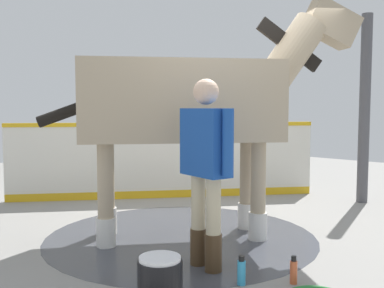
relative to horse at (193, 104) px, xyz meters
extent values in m
cube|color=gray|center=(0.21, 0.10, -1.47)|extent=(16.00, 16.00, 0.02)
cylinder|color=#42444C|center=(-0.10, 0.08, -1.46)|extent=(2.97, 2.97, 0.00)
cube|color=silver|center=(1.28, 1.78, -0.90)|extent=(3.77, 3.09, 1.13)
cube|color=gold|center=(1.28, 1.78, -0.30)|extent=(3.78, 3.11, 0.06)
cube|color=gold|center=(1.28, 1.78, -1.40)|extent=(3.77, 3.10, 0.12)
cylinder|color=#4C4C51|center=(3.06, -0.67, -0.07)|extent=(0.16, 0.16, 2.79)
cube|color=tan|center=(-0.10, 0.08, 0.03)|extent=(2.18, 2.00, 0.85)
cylinder|color=tan|center=(0.67, -0.24, -0.93)|extent=(0.16, 0.16, 1.07)
cylinder|color=silver|center=(0.67, -0.24, -1.31)|extent=(0.20, 0.20, 0.30)
cylinder|color=tan|center=(0.37, -0.61, -0.93)|extent=(0.16, 0.16, 1.07)
cylinder|color=silver|center=(0.37, -0.61, -1.31)|extent=(0.20, 0.20, 0.30)
cylinder|color=tan|center=(-0.58, 0.77, -0.93)|extent=(0.16, 0.16, 1.07)
cylinder|color=silver|center=(-0.58, 0.77, -1.31)|extent=(0.20, 0.20, 0.30)
cylinder|color=tan|center=(-0.87, 0.41, -0.93)|extent=(0.16, 0.16, 1.07)
cylinder|color=silver|center=(-0.87, 0.41, -1.31)|extent=(0.20, 0.20, 0.30)
cylinder|color=tan|center=(0.84, -0.68, 0.52)|extent=(0.89, 0.82, 0.96)
cube|color=black|center=(0.84, -0.68, 0.65)|extent=(0.62, 0.52, 0.59)
cube|color=tan|center=(1.21, -0.99, 0.90)|extent=(0.68, 0.63, 0.56)
cylinder|color=black|center=(-1.00, 0.82, -0.07)|extent=(0.62, 0.53, 0.35)
cylinder|color=#47331E|center=(-0.68, -0.86, -1.30)|extent=(0.15, 0.15, 0.33)
cylinder|color=#C6B793|center=(-0.68, -0.86, -0.88)|extent=(0.13, 0.13, 0.50)
cylinder|color=#47331E|center=(-0.63, -0.64, -1.30)|extent=(0.15, 0.15, 0.33)
cylinder|color=#C6B793|center=(-0.63, -0.64, -0.88)|extent=(0.13, 0.13, 0.50)
cube|color=#19479E|center=(-0.65, -0.75, -0.34)|extent=(0.31, 0.52, 0.59)
cylinder|color=#19479E|center=(-0.71, -1.03, -0.33)|extent=(0.09, 0.09, 0.56)
cylinder|color=#19479E|center=(-0.60, -0.46, -0.33)|extent=(0.09, 0.09, 0.56)
sphere|color=beige|center=(-0.65, -0.75, 0.10)|extent=(0.22, 0.22, 0.22)
cylinder|color=black|center=(-1.36, -0.90, -1.32)|extent=(0.34, 0.34, 0.28)
cylinder|color=white|center=(-1.36, -0.90, -1.17)|extent=(0.32, 0.32, 0.03)
cylinder|color=#3399CC|center=(-0.75, -1.21, -1.37)|extent=(0.07, 0.07, 0.20)
cylinder|color=black|center=(-0.75, -1.21, -1.25)|extent=(0.05, 0.05, 0.04)
cylinder|color=#CC5933|center=(-0.45, -1.51, -1.37)|extent=(0.06, 0.06, 0.19)
cylinder|color=black|center=(-0.45, -1.51, -1.26)|extent=(0.04, 0.04, 0.04)
camera|label=1|loc=(-3.62, -3.30, -0.04)|focal=42.14mm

